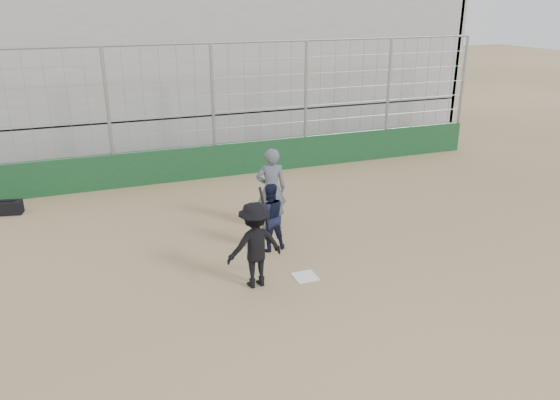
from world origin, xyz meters
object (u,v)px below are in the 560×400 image
object	(u,v)px
catcher_crouched	(270,228)
umpire	(271,193)
equipment_bag	(6,208)
batter_at_plate	(255,245)

from	to	relation	value
catcher_crouched	umpire	xyz separation A→B (m)	(0.46, 1.15, 0.37)
equipment_bag	umpire	bearing A→B (deg)	-28.29
umpire	equipment_bag	distance (m)	6.91
catcher_crouched	equipment_bag	bearing A→B (deg)	141.76
catcher_crouched	equipment_bag	size ratio (longest dim) A/B	1.24
catcher_crouched	batter_at_plate	bearing A→B (deg)	-119.96
umpire	batter_at_plate	bearing A→B (deg)	71.81
batter_at_plate	umpire	world-z (taller)	batter_at_plate
catcher_crouched	umpire	size ratio (longest dim) A/B	0.59
batter_at_plate	catcher_crouched	distance (m)	1.59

